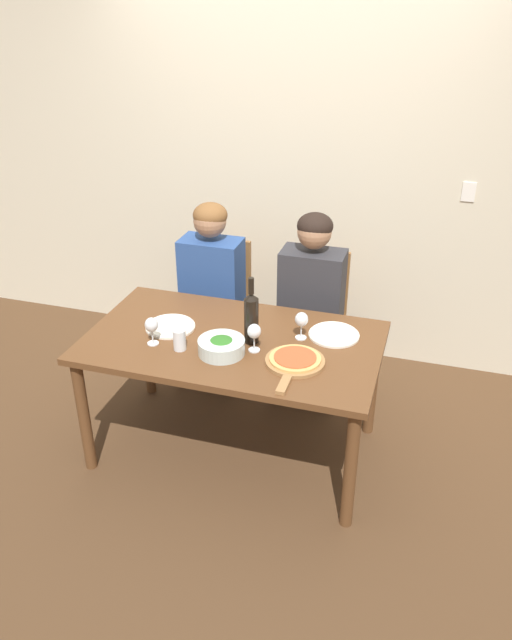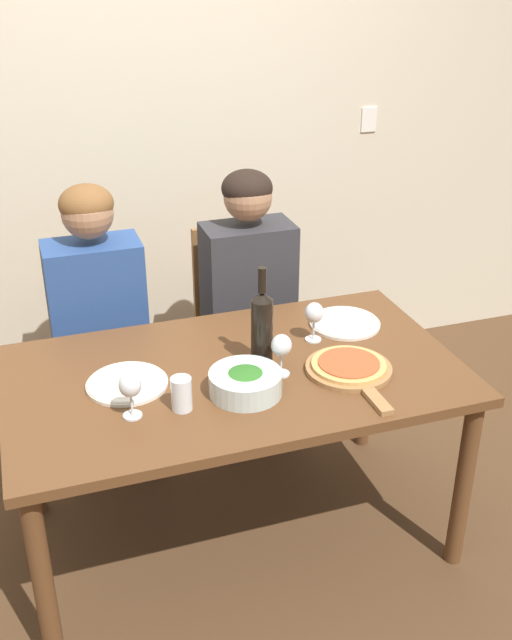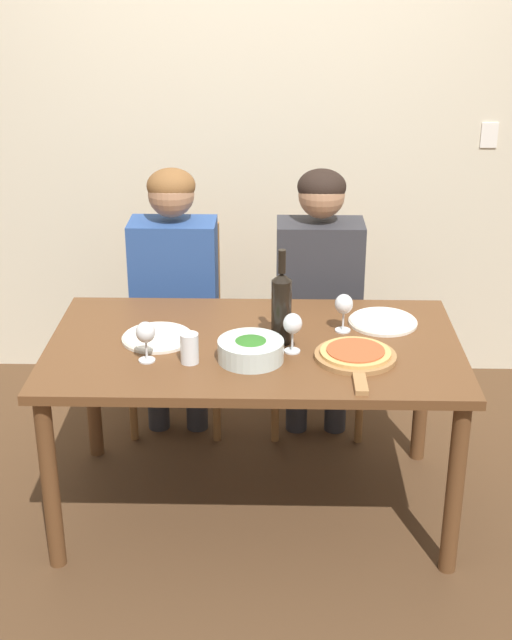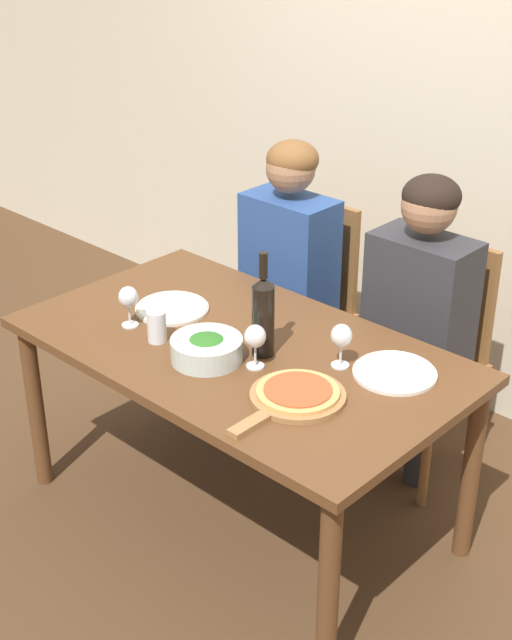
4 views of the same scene
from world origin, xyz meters
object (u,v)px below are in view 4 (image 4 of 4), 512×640
Objects in this scene: wine_glass_centre at (255,338)px; water_tumbler at (157,326)px; dinner_plate_right at (395,372)px; wine_glass_right at (341,338)px; wine_bottle at (263,314)px; person_woman at (287,257)px; wine_glass_left at (128,299)px; chair_right at (429,350)px; person_man at (418,304)px; dinner_plate_left at (172,308)px; chair_left at (303,301)px; pizza_on_board at (296,395)px; broccoli_bowl at (207,349)px.

water_tumbler is at bearing -165.02° from wine_glass_centre.
wine_glass_right is at bearing -155.09° from dinner_plate_right.
wine_glass_right is at bearing 24.92° from wine_bottle.
person_woman is at bearing 100.01° from water_tumbler.
wine_glass_left is (-0.88, -0.36, 0.10)m from dinner_plate_right.
chair_right is 0.27m from person_man.
wine_glass_centre is 1.36× the size of water_tumbler.
dinner_plate_left is at bearing -89.28° from person_woman.
wine_glass_left is 1.00× the size of wine_glass_centre.
person_man is 0.91m from dinner_plate_left.
wine_glass_left reaches higher than dinner_plate_right.
chair_right is at bearing 90.00° from person_man.
dinner_plate_right is 2.43× the size of water_tumbler.
person_woman is 8.08× the size of wine_glass_left.
wine_bottle is (0.47, -0.77, 0.38)m from chair_left.
water_tumbler is (-0.37, -0.10, -0.05)m from wine_glass_centre.
chair_right is 3.40× the size of dinner_plate_right.
water_tumbler reaches higher than pizza_on_board.
dinner_plate_left is (-0.64, -0.76, 0.24)m from chair_right.
person_man is at bearing 96.84° from pizza_on_board.
pizza_on_board is 2.89× the size of wine_glass_right.
wine_glass_right is (-0.16, -0.08, 0.10)m from dinner_plate_right.
pizza_on_board is at bearing -83.16° from person_man.
person_woman reaches higher than wine_glass_right.
person_woman is at bearing 89.49° from wine_glass_left.
broccoli_bowl is at bearing -146.28° from dinner_plate_right.
dinner_plate_left is 1.79× the size of wine_glass_left.
person_man reaches higher than pizza_on_board.
chair_right is 0.70m from person_woman.
chair_right is 3.85× the size of broccoli_bowl.
person_woman reaches higher than dinner_plate_left.
dinner_plate_right is at bearing -64.08° from person_man.
wine_glass_left is 1.36× the size of water_tumbler.
chair_right is 6.09× the size of wine_glass_centre.
wine_glass_right is (0.07, -0.66, 0.34)m from chair_right.
water_tumbler is (-0.73, -0.37, 0.05)m from dinner_plate_right.
person_woman is 8.08× the size of wine_glass_right.
person_man is 1.06m from wine_glass_left.
dinner_plate_right is at bearing 24.92° from wine_bottle.
pizza_on_board is (0.10, -0.91, 0.25)m from chair_right.
broccoli_bowl is at bearing -25.25° from dinner_plate_left.
wine_glass_right is at bearing -42.76° from chair_left.
broccoli_bowl is 0.55× the size of pizza_on_board.
chair_left is 1.00m from water_tumbler.
dinner_plate_left is 0.52m from wine_glass_centre.
pizza_on_board is 3.93× the size of water_tumbler.
wine_bottle is at bearing -155.08° from wine_glass_right.
chair_left is 6.09× the size of wine_glass_left.
wine_glass_left is at bearing -170.23° from wine_glass_centre.
wine_bottle reaches higher than dinner_plate_left.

